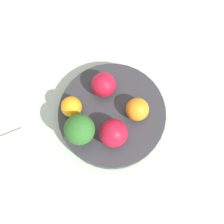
# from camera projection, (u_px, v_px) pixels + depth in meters

# --- Properties ---
(ground_plane) EXTENTS (6.00, 6.00, 0.00)m
(ground_plane) POSITION_uv_depth(u_px,v_px,m) (112.00, 119.00, 0.71)
(ground_plane) COLOR gray
(table_surface) EXTENTS (1.20, 1.20, 0.02)m
(table_surface) POSITION_uv_depth(u_px,v_px,m) (112.00, 118.00, 0.70)
(table_surface) COLOR #B2C6B2
(table_surface) RESTS_ON ground_plane
(bowl) EXTENTS (0.23, 0.23, 0.03)m
(bowl) POSITION_uv_depth(u_px,v_px,m) (112.00, 115.00, 0.68)
(bowl) COLOR #2D2D33
(bowl) RESTS_ON table_surface
(broccoli) EXTENTS (0.06, 0.06, 0.08)m
(broccoli) POSITION_uv_depth(u_px,v_px,m) (80.00, 130.00, 0.61)
(broccoli) COLOR #99C17A
(broccoli) RESTS_ON bowl
(apple_red) EXTENTS (0.05, 0.05, 0.05)m
(apple_red) POSITION_uv_depth(u_px,v_px,m) (104.00, 85.00, 0.65)
(apple_red) COLOR #B7142D
(apple_red) RESTS_ON bowl
(apple_green) EXTENTS (0.06, 0.06, 0.06)m
(apple_green) POSITION_uv_depth(u_px,v_px,m) (114.00, 133.00, 0.62)
(apple_green) COLOR #B7142D
(apple_green) RESTS_ON bowl
(orange_front) EXTENTS (0.05, 0.05, 0.05)m
(orange_front) POSITION_uv_depth(u_px,v_px,m) (137.00, 109.00, 0.64)
(orange_front) COLOR orange
(orange_front) RESTS_ON bowl
(orange_back) EXTENTS (0.04, 0.04, 0.04)m
(orange_back) POSITION_uv_depth(u_px,v_px,m) (71.00, 107.00, 0.64)
(orange_back) COLOR orange
(orange_back) RESTS_ON bowl
(napkin) EXTENTS (0.16, 0.11, 0.01)m
(napkin) POSITION_uv_depth(u_px,v_px,m) (10.00, 167.00, 0.66)
(napkin) COLOR beige
(napkin) RESTS_ON table_surface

